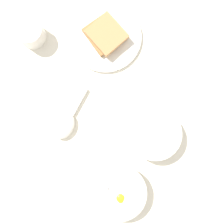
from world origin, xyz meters
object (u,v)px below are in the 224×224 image
at_px(egg_bowl, 119,192).
at_px(soup_spoon, 66,123).
at_px(drinking_cup, 31,33).
at_px(congee_bowl, 154,134).
at_px(toast_plate, 105,37).
at_px(toast_sandwich, 105,34).

relative_size(egg_bowl, soup_spoon, 0.95).
height_order(egg_bowl, drinking_cup, egg_bowl).
height_order(congee_bowl, drinking_cup, drinking_cup).
bearing_deg(soup_spoon, egg_bowl, 81.70).
bearing_deg(toast_plate, egg_bowl, 48.54).
distance_m(egg_bowl, drinking_cup, 0.46).
bearing_deg(congee_bowl, soup_spoon, -53.94).
bearing_deg(toast_sandwich, congee_bowl, 69.33).
bearing_deg(toast_plate, congee_bowl, 69.30).
bearing_deg(toast_plate, soup_spoon, 19.49).
bearing_deg(drinking_cup, toast_sandwich, 132.95).
xyz_separation_m(toast_sandwich, soup_spoon, (0.23, 0.08, -0.01)).
relative_size(toast_plate, congee_bowl, 1.45).
bearing_deg(congee_bowl, egg_bowl, 11.89).
height_order(toast_sandwich, congee_bowl, congee_bowl).
xyz_separation_m(toast_sandwich, drinking_cup, (0.13, -0.14, 0.00)).
relative_size(soup_spoon, congee_bowl, 1.16).
bearing_deg(toast_sandwich, egg_bowl, 48.55).
xyz_separation_m(egg_bowl, toast_plate, (-0.26, -0.30, -0.02)).
distance_m(toast_sandwich, congee_bowl, 0.28).
relative_size(toast_plate, soup_spoon, 1.25).
distance_m(toast_sandwich, drinking_cup, 0.19).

